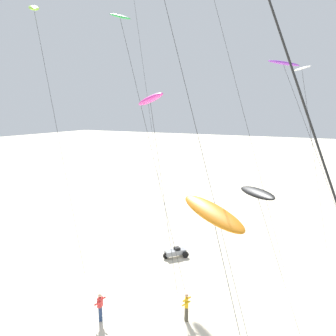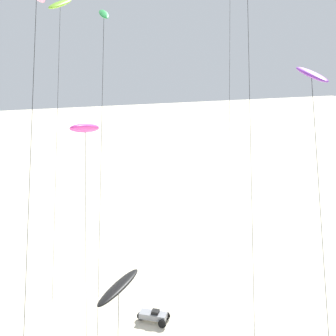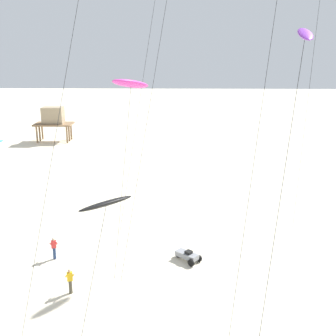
# 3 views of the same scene
# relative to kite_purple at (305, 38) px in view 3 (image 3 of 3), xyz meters

# --- Properties ---
(kite_purple) EXTENTS (3.49, 8.03, 15.91)m
(kite_purple) POSITION_rel_kite_purple_xyz_m (0.00, 0.00, 0.00)
(kite_purple) COLOR purple
(kite_purple) RESTS_ON ground
(kite_black) EXTENTS (2.91, 4.40, 7.51)m
(kite_black) POSITION_rel_kite_purple_xyz_m (-9.47, -0.43, -8.12)
(kite_black) COLOR black
(kite_black) RESTS_ON ground
(kite_magenta) EXTENTS (2.76, 4.28, 13.19)m
(kite_magenta) POSITION_rel_kite_purple_xyz_m (-8.85, 6.95, -2.77)
(kite_magenta) COLOR #D8339E
(kite_magenta) RESTS_ON ground
(kite_flyer_nearest) EXTENTS (0.62, 0.59, 1.67)m
(kite_flyer_nearest) POSITION_rel_kite_purple_xyz_m (-14.70, 6.95, -14.40)
(kite_flyer_nearest) COLOR navy
(kite_flyer_nearest) RESTS_ON ground
(kite_flyer_middle) EXTENTS (0.67, 0.66, 1.67)m
(kite_flyer_middle) POSITION_rel_kite_purple_xyz_m (-12.47, 2.59, -14.40)
(kite_flyer_middle) COLOR #4C4738
(kite_flyer_middle) RESTS_ON ground
(stilt_house) EXTENTS (5.90, 3.42, 5.44)m
(stilt_house) POSITION_rel_kite_purple_xyz_m (-25.42, 45.40, -11.58)
(stilt_house) COLOR #846647
(stilt_house) RESTS_ON ground
(beach_buggy) EXTENTS (1.97, 1.83, 0.82)m
(beach_buggy) POSITION_rel_kite_purple_xyz_m (-5.07, 6.87, -14.87)
(beach_buggy) COLOR gray
(beach_buggy) RESTS_ON ground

